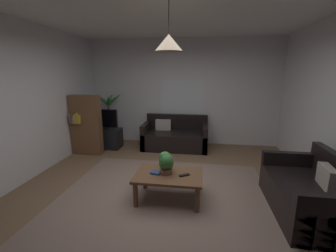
# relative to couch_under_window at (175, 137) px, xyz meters

# --- Properties ---
(floor) EXTENTS (5.02, 5.66, 0.02)m
(floor) POSITION_rel_couch_under_window_xyz_m (0.12, -2.34, -0.28)
(floor) COLOR brown
(floor) RESTS_ON ground
(rug) EXTENTS (3.26, 3.11, 0.01)m
(rug) POSITION_rel_couch_under_window_xyz_m (0.12, -2.54, -0.27)
(rug) COLOR gray
(rug) RESTS_ON ground
(wall_back) EXTENTS (5.14, 0.06, 2.77)m
(wall_back) POSITION_rel_couch_under_window_xyz_m (0.12, 0.52, 1.11)
(wall_back) COLOR silver
(wall_back) RESTS_ON ground
(wall_left) EXTENTS (0.06, 5.66, 2.77)m
(wall_left) POSITION_rel_couch_under_window_xyz_m (-2.41, -2.34, 1.11)
(wall_left) COLOR silver
(wall_left) RESTS_ON ground
(ceiling) EXTENTS (5.02, 5.66, 0.02)m
(ceiling) POSITION_rel_couch_under_window_xyz_m (0.12, -2.34, 2.51)
(ceiling) COLOR white
(window_pane) EXTENTS (1.15, 0.01, 0.90)m
(window_pane) POSITION_rel_couch_under_window_xyz_m (0.13, 0.49, 0.98)
(window_pane) COLOR white
(couch_under_window) EXTENTS (1.62, 0.86, 0.82)m
(couch_under_window) POSITION_rel_couch_under_window_xyz_m (0.00, 0.00, 0.00)
(couch_under_window) COLOR black
(couch_under_window) RESTS_ON ground
(couch_right_side) EXTENTS (0.86, 1.45, 0.82)m
(couch_right_side) POSITION_rel_couch_under_window_xyz_m (2.14, -2.51, 0.00)
(couch_right_side) COLOR black
(couch_right_side) RESTS_ON ground
(coffee_table) EXTENTS (1.00, 0.67, 0.41)m
(coffee_table) POSITION_rel_couch_under_window_xyz_m (0.20, -2.45, 0.08)
(coffee_table) COLOR brown
(coffee_table) RESTS_ON ground
(book_on_table_0) EXTENTS (0.17, 0.14, 0.03)m
(book_on_table_0) POSITION_rel_couch_under_window_xyz_m (0.00, -2.47, 0.15)
(book_on_table_0) COLOR #2D4C8C
(book_on_table_0) RESTS_ON coffee_table
(remote_on_table_0) EXTENTS (0.16, 0.13, 0.02)m
(remote_on_table_0) POSITION_rel_couch_under_window_xyz_m (0.43, -2.48, 0.15)
(remote_on_table_0) COLOR black
(remote_on_table_0) RESTS_ON coffee_table
(potted_plant_on_table) EXTENTS (0.23, 0.26, 0.34)m
(potted_plant_on_table) POSITION_rel_couch_under_window_xyz_m (0.15, -2.43, 0.32)
(potted_plant_on_table) COLOR brown
(potted_plant_on_table) RESTS_ON coffee_table
(tv_stand) EXTENTS (0.90, 0.44, 0.50)m
(tv_stand) POSITION_rel_couch_under_window_xyz_m (-1.83, -0.26, -0.02)
(tv_stand) COLOR black
(tv_stand) RESTS_ON ground
(tv) EXTENTS (0.81, 0.16, 0.51)m
(tv) POSITION_rel_couch_under_window_xyz_m (-1.83, -0.28, 0.49)
(tv) COLOR black
(tv) RESTS_ON tv_stand
(potted_palm_corner) EXTENTS (0.79, 0.86, 1.40)m
(potted_palm_corner) POSITION_rel_couch_under_window_xyz_m (-1.84, 0.17, 0.40)
(potted_palm_corner) COLOR #4C4C51
(potted_palm_corner) RESTS_ON ground
(bookshelf_corner) EXTENTS (0.70, 0.31, 1.40)m
(bookshelf_corner) POSITION_rel_couch_under_window_xyz_m (-2.02, -0.75, 0.43)
(bookshelf_corner) COLOR brown
(bookshelf_corner) RESTS_ON ground
(pendant_lamp) EXTENTS (0.37, 0.37, 0.62)m
(pendant_lamp) POSITION_rel_couch_under_window_xyz_m (0.20, -2.45, 1.99)
(pendant_lamp) COLOR black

